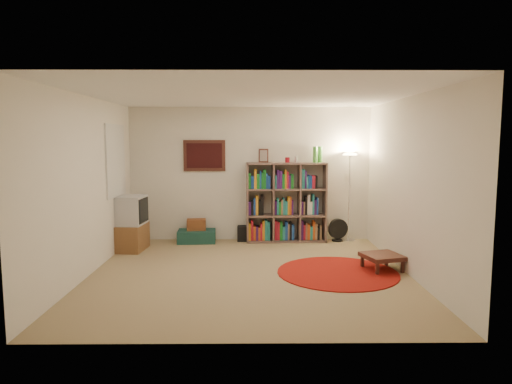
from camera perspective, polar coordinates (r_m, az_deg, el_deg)
room at (r=6.40m, az=-1.34°, el=0.86°), size 4.54×4.54×2.54m
bookshelf at (r=8.53m, az=3.62°, el=-1.41°), size 1.49×0.48×1.77m
floor_lamp at (r=8.60m, az=11.63°, el=3.07°), size 0.34×0.34×1.68m
floor_fan at (r=8.68m, az=10.19°, el=-4.70°), size 0.38×0.25×0.43m
tv_stand at (r=8.14m, az=-15.34°, el=-3.88°), size 0.51×0.68×0.94m
suitcase at (r=8.58m, az=-7.42°, el=-5.50°), size 0.72×0.49×0.22m
wicker_basket at (r=8.58m, az=-7.46°, el=-4.06°), size 0.37×0.28×0.20m
duffel_bag at (r=8.67m, az=-0.99°, el=-5.13°), size 0.40×0.34×0.28m
paper_towel at (r=8.73m, az=-1.71°, el=-5.11°), size 0.13×0.13×0.26m
red_rug at (r=6.72m, az=10.17°, el=-9.88°), size 1.72×1.72×0.02m
side_table at (r=6.95m, az=15.51°, el=-7.82°), size 0.64×0.64×0.24m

